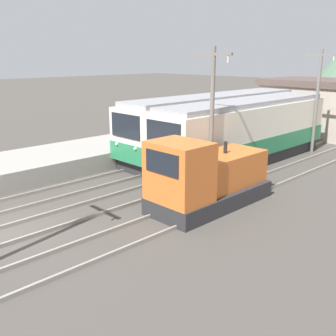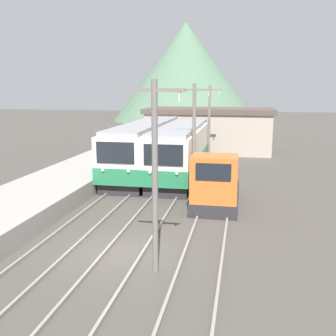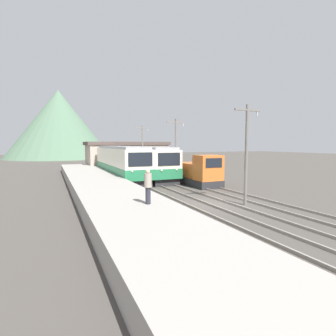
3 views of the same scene
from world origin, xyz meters
TOP-DOWN VIEW (x-y plane):
  - ground_plane at (0.00, 0.00)m, footprint 200.00×200.00m
  - platform_left at (-6.25, 0.00)m, footprint 4.50×54.00m
  - track_left at (-2.60, 0.00)m, footprint 1.54×60.00m
  - track_center at (0.20, 0.00)m, footprint 1.54×60.00m
  - track_right at (3.20, 0.00)m, footprint 1.54×60.00m
  - commuter_train_left at (-2.60, 14.87)m, footprint 2.84×14.82m
  - commuter_train_center at (0.20, 14.18)m, footprint 2.84×13.45m
  - shunting_locomotive at (3.20, 7.10)m, footprint 2.40×5.65m
  - catenary_mast_near at (1.71, -1.26)m, footprint 2.00×0.20m
  - catenary_mast_mid at (1.71, 9.17)m, footprint 2.00×0.20m
  - catenary_mast_far at (1.71, 19.61)m, footprint 2.00×0.20m
  - person_on_platform at (-5.48, -2.39)m, footprint 0.38×0.38m
  - station_building at (1.18, 26.00)m, footprint 12.60×6.30m
  - mountain_backdrop at (-7.28, 67.00)m, footprint 29.19×29.19m

SIDE VIEW (x-z plane):
  - ground_plane at x=0.00m, z-range 0.00..0.00m
  - track_left at x=-2.60m, z-range 0.00..0.14m
  - track_center at x=0.20m, z-range 0.00..0.14m
  - track_right at x=3.20m, z-range 0.00..0.14m
  - platform_left at x=-6.25m, z-range 0.00..0.98m
  - shunting_locomotive at x=3.20m, z-range -0.29..2.71m
  - commuter_train_center at x=0.20m, z-range -0.13..3.57m
  - commuter_train_left at x=-2.60m, z-range -0.14..3.63m
  - person_on_platform at x=-5.48m, z-range 1.07..2.85m
  - station_building at x=1.18m, z-range 0.02..4.37m
  - catenary_mast_near at x=1.71m, z-range 0.31..6.83m
  - catenary_mast_mid at x=1.71m, z-range 0.31..6.83m
  - catenary_mast_far at x=1.71m, z-range 0.31..6.83m
  - mountain_backdrop at x=-7.28m, z-range 0.00..19.28m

